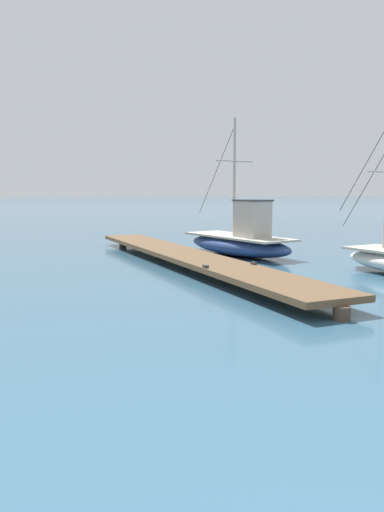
{
  "coord_description": "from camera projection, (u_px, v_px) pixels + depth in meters",
  "views": [
    {
      "loc": [
        -1.7,
        0.14,
        2.66
      ],
      "look_at": [
        1.82,
        9.11,
        1.4
      ],
      "focal_mm": 35.26,
      "sensor_mm": 36.0,
      "label": 1
    }
  ],
  "objects": [
    {
      "name": "floating_dock",
      "position": [
        187.0,
        256.0,
        17.72
      ],
      "size": [
        2.46,
        16.63,
        0.53
      ],
      "color": "brown",
      "rests_on": "ground"
    },
    {
      "name": "fishing_boat_1",
      "position": [
        240.0,
        241.0,
        20.59
      ],
      "size": [
        3.26,
        6.19,
        5.58
      ],
      "color": "navy",
      "rests_on": "ground"
    }
  ]
}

